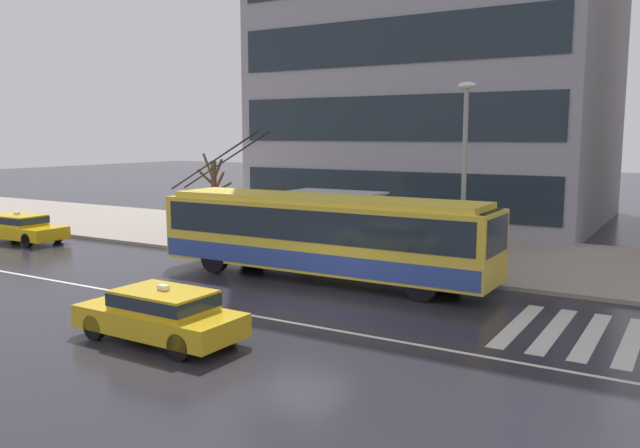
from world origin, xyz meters
The scene contains 16 objects.
ground_plane centered at (0.00, 0.00, 0.00)m, with size 160.00×160.00×0.00m, color #25232B.
sidewalk_slab centered at (0.00, 10.33, 0.07)m, with size 80.00×10.00×0.14m, color gray.
crosswalk_stripe_edge_near centered at (5.63, 1.67, 0.00)m, with size 0.44×4.40×0.01m, color beige.
crosswalk_stripe_inner_a centered at (6.53, 1.67, 0.00)m, with size 0.44×4.40×0.01m, color beige.
crosswalk_stripe_center centered at (7.43, 1.67, 0.00)m, with size 0.44×4.40×0.01m, color beige.
crosswalk_stripe_inner_b centered at (8.33, 1.67, 0.00)m, with size 0.44×4.40×0.01m, color beige.
lane_centre_line centered at (0.00, -1.20, 0.00)m, with size 72.00×0.14×0.01m, color silver.
trolleybus centered at (-1.55, 3.73, 1.59)m, with size 12.58×2.55×5.08m.
taxi_far_behind centered at (-17.70, 3.27, 0.70)m, with size 4.72×1.93×1.39m.
taxi_oncoming_near centered at (-1.40, -4.09, 0.70)m, with size 4.28×1.80×1.39m.
bus_shelter centered at (-3.02, 7.58, 2.06)m, with size 3.81×1.68×2.57m.
pedestrian_at_shelter centered at (-4.48, 7.46, 1.13)m, with size 0.51×0.51×1.67m.
pedestrian_approaching_curb centered at (0.66, 6.79, 1.12)m, with size 0.47×0.47×1.66m.
pedestrian_walking_past centered at (-0.40, 6.54, 1.68)m, with size 1.09×1.09×1.98m.
street_lamp centered at (2.71, 5.77, 4.00)m, with size 0.60×0.32×6.51m.
street_tree_bare centered at (-9.37, 7.36, 2.26)m, with size 2.00×1.03×3.97m.
Camera 1 is at (9.60, -15.03, 4.91)m, focal length 36.24 mm.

